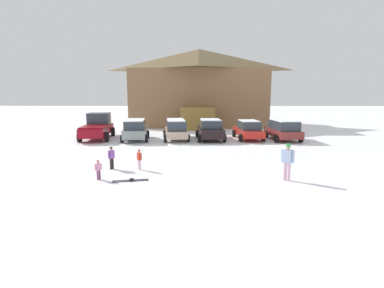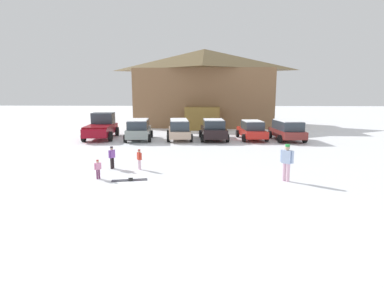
% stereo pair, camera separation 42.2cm
% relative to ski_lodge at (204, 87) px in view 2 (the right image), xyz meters
% --- Properties ---
extents(ground, '(160.00, 160.00, 0.00)m').
position_rel_ski_lodge_xyz_m(ground, '(-0.96, -27.66, -4.56)').
color(ground, white).
extents(ski_lodge, '(16.33, 11.44, 9.01)m').
position_rel_ski_lodge_xyz_m(ski_lodge, '(0.00, 0.00, 0.00)').
color(ski_lodge, '#85603F').
rests_on(ski_lodge, ground).
extents(parked_grey_wagon, '(2.45, 4.21, 1.71)m').
position_rel_ski_lodge_xyz_m(parked_grey_wagon, '(-5.46, -12.40, -3.64)').
color(parked_grey_wagon, gray).
rests_on(parked_grey_wagon, ground).
extents(parked_beige_suv, '(2.44, 4.66, 1.69)m').
position_rel_ski_lodge_xyz_m(parked_beige_suv, '(-2.15, -11.97, -3.65)').
color(parked_beige_suv, tan).
rests_on(parked_beige_suv, ground).
extents(parked_black_sedan, '(2.44, 4.43, 1.73)m').
position_rel_ski_lodge_xyz_m(parked_black_sedan, '(0.73, -12.08, -3.69)').
color(parked_black_sedan, black).
rests_on(parked_black_sedan, ground).
extents(parked_red_sedan, '(2.31, 4.43, 1.61)m').
position_rel_ski_lodge_xyz_m(parked_red_sedan, '(3.96, -11.81, -3.75)').
color(parked_red_sedan, red).
rests_on(parked_red_sedan, ground).
extents(parked_maroon_van, '(2.48, 4.16, 1.68)m').
position_rel_ski_lodge_xyz_m(parked_maroon_van, '(6.77, -12.24, -3.66)').
color(parked_maroon_van, maroon).
rests_on(parked_maroon_van, ground).
extents(pickup_truck, '(2.79, 5.46, 2.15)m').
position_rel_ski_lodge_xyz_m(pickup_truck, '(-8.88, -11.49, -3.57)').
color(pickup_truck, maroon).
rests_on(pickup_truck, ground).
extents(skier_child_in_red_jacket, '(0.27, 0.32, 1.05)m').
position_rel_ski_lodge_xyz_m(skier_child_in_red_jacket, '(-3.40, -22.05, -3.97)').
color(skier_child_in_red_jacket, silver).
rests_on(skier_child_in_red_jacket, ground).
extents(skier_child_in_purple_jacket, '(0.28, 0.39, 1.16)m').
position_rel_ski_lodge_xyz_m(skier_child_in_purple_jacket, '(-4.86, -21.92, -3.90)').
color(skier_child_in_purple_jacket, black).
rests_on(skier_child_in_purple_jacket, ground).
extents(skier_adult_in_blue_parka, '(0.50, 0.44, 1.67)m').
position_rel_ski_lodge_xyz_m(skier_adult_in_blue_parka, '(3.54, -23.87, -3.62)').
color(skier_adult_in_blue_parka, '#E6B0CA').
rests_on(skier_adult_in_blue_parka, ground).
extents(skier_child_in_pink_snowsuit, '(0.26, 0.24, 0.89)m').
position_rel_ski_lodge_xyz_m(skier_child_in_pink_snowsuit, '(-4.94, -23.81, -4.06)').
color(skier_child_in_pink_snowsuit, '#71335C').
rests_on(skier_child_in_pink_snowsuit, ground).
extents(pair_of_skis, '(1.61, 0.60, 0.08)m').
position_rel_ski_lodge_xyz_m(pair_of_skis, '(-3.45, -24.00, -4.54)').
color(pair_of_skis, '#21202C').
rests_on(pair_of_skis, ground).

